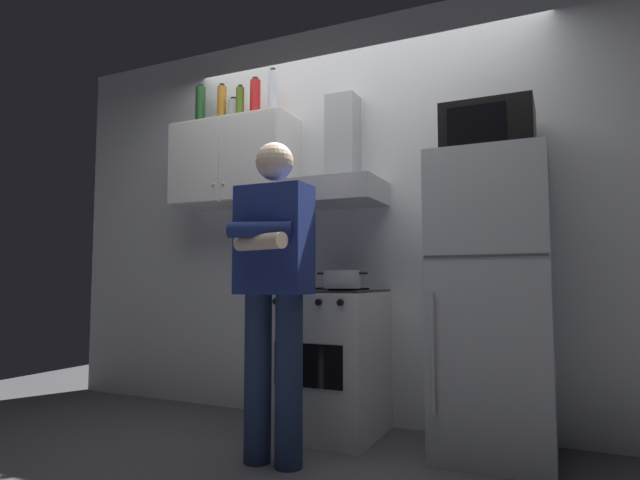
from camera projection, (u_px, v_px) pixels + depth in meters
The scene contains 15 objects.
ground_plane at pixel (320, 447), 2.90m from camera, with size 7.00×7.00×0.00m, color #4C4C51.
back_wall_tiled at pixel (357, 217), 3.54m from camera, with size 4.80×0.10×2.70m, color white.
upper_cabinet at pixel (234, 163), 3.72m from camera, with size 0.90×0.37×0.60m.
stove_oven at pixel (330, 361), 3.18m from camera, with size 0.60×0.62×0.87m.
range_hood at pixel (337, 175), 3.38m from camera, with size 0.60×0.44×0.75m.
refrigerator at pixel (492, 303), 2.81m from camera, with size 0.60×0.62×1.60m.
microwave at pixel (488, 132), 2.90m from camera, with size 0.48×0.37×0.28m.
person_standing at pixel (273, 284), 2.68m from camera, with size 0.38×0.33×1.64m.
cooking_pot at pixel (342, 279), 3.05m from camera, with size 0.32×0.22×0.10m.
bottle_olive_oil at pixel (240, 103), 3.70m from camera, with size 0.06×0.06×0.25m.
bottle_liquor_amber at pixel (222, 105), 3.83m from camera, with size 0.07×0.07×0.31m.
bottle_wine_green at pixel (200, 107), 3.91m from camera, with size 0.07×0.07×0.33m.
bottle_vodka_clear at pixel (273, 93), 3.59m from camera, with size 0.06×0.06×0.32m.
bottle_soda_red at pixel (255, 99), 3.67m from camera, with size 0.07×0.07×0.29m.
bottle_canister_steel at pixel (234, 112), 3.79m from camera, with size 0.09×0.09×0.19m.
Camera 1 is at (1.25, -2.70, 0.92)m, focal length 29.46 mm.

